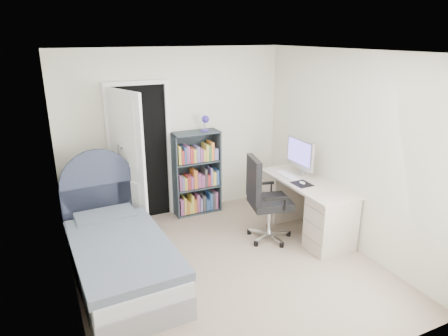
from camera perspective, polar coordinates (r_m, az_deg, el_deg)
name	(u,v)px	position (r m, az deg, el deg)	size (l,w,h in m)	color
room_shell	(228,169)	(4.41, 0.56, -0.13)	(3.50, 3.70, 2.60)	gray
door	(132,159)	(5.64, -12.97, 1.31)	(0.92, 0.79, 2.06)	black
bed	(119,253)	(4.81, -14.80, -11.69)	(1.06, 2.12, 1.28)	gray
nightstand	(82,210)	(5.84, -19.56, -5.73)	(0.38, 0.38, 0.56)	tan
floor_lamp	(124,196)	(5.74, -14.12, -3.94)	(0.18, 0.18, 1.27)	silver
bookcase	(197,176)	(6.15, -3.91, -1.15)	(0.72, 0.31, 1.53)	#323D44
desk	(305,204)	(5.71, 11.54, -5.04)	(0.62, 1.54, 1.27)	beige
office_chair	(263,195)	(5.31, 5.66, -3.92)	(0.63, 0.65, 1.17)	silver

